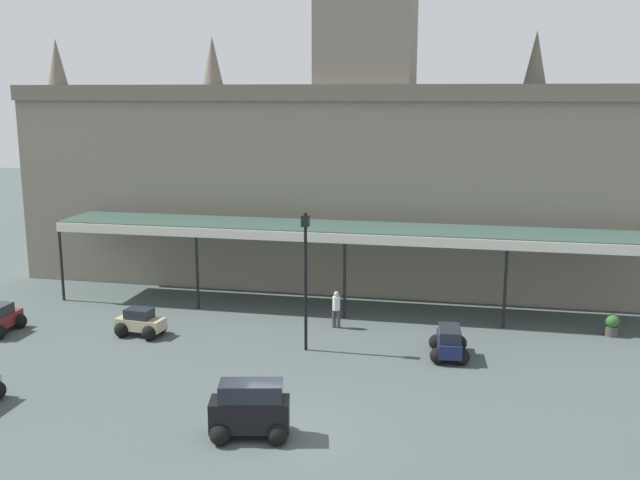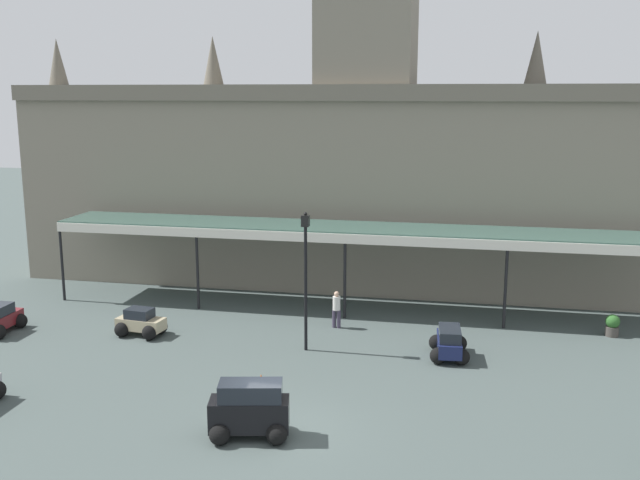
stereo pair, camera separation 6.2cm
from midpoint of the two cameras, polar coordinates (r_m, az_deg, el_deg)
The scene contains 10 objects.
ground_plane at distance 23.08m, azimuth -3.40°, elevation -14.94°, with size 140.00×140.00×0.00m, color #424E4B.
station_building at distance 38.76m, azimuth 3.56°, elevation 5.72°, with size 37.43×5.76×20.34m.
entrance_canopy at distance 34.14m, azimuth 2.28°, elevation 0.79°, with size 28.89×3.26×4.07m.
car_navy_estate at distance 29.27m, azimuth 10.06°, elevation -8.05°, with size 1.67×2.32×1.27m.
car_beige_sedan at distance 32.31m, azimuth -14.00°, elevation -6.44°, with size 2.14×1.67×1.19m.
car_black_van at distance 22.56m, azimuth -5.60°, elevation -13.35°, with size 2.55×1.93×1.77m.
pedestrian_beside_cars at distance 32.24m, azimuth 1.24°, elevation -5.37°, with size 0.39×0.34×1.67m.
victorian_lamppost at distance 28.80m, azimuth -1.21°, elevation -2.13°, with size 0.30×0.30×5.69m.
traffic_cone at distance 25.91m, azimuth -4.71°, elevation -11.13°, with size 0.40×0.40×0.63m, color orange.
planter_by_canopy at distance 33.73m, azimuth 21.96°, elevation -6.22°, with size 0.60×0.60×0.96m.
Camera 1 is at (5.47, -19.93, 10.28)m, focal length 40.64 mm.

